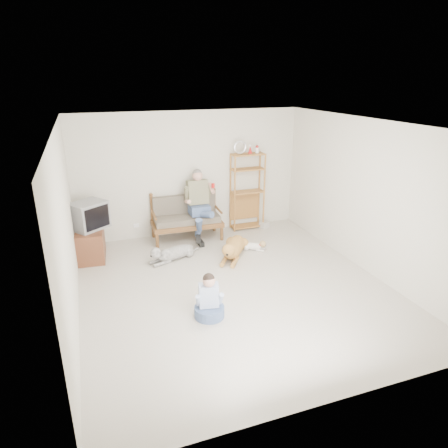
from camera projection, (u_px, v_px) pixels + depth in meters
name	position (u px, v px, depth m)	size (l,w,h in m)	color
floor	(234.00, 287.00, 6.78)	(5.50, 5.50, 0.00)	beige
ceiling	(236.00, 124.00, 5.84)	(5.50, 5.50, 0.00)	white
wall_back	(190.00, 174.00, 8.74)	(5.00, 5.00, 0.00)	beige
wall_front	(336.00, 296.00, 3.88)	(5.00, 5.00, 0.00)	beige
wall_left	(67.00, 231.00, 5.53)	(5.50, 5.50, 0.00)	beige
wall_right	(366.00, 197.00, 7.09)	(5.50, 5.50, 0.00)	beige
loveseat	(186.00, 217.00, 8.69)	(1.53, 0.76, 0.95)	brown
man	(200.00, 209.00, 8.49)	(0.58, 0.82, 1.33)	#54669A
etagere	(247.00, 191.00, 9.12)	(0.78, 0.34, 2.05)	#9D6131
book_stack	(264.00, 225.00, 9.42)	(0.22, 0.16, 0.14)	silver
tv_stand	(91.00, 243.00, 7.78)	(0.57, 0.94, 0.60)	brown
crt_tv	(89.00, 215.00, 7.62)	(0.81, 0.78, 0.53)	gray
wall_outlet	(136.00, 226.00, 8.70)	(0.12, 0.02, 0.08)	white
golden_retriever	(233.00, 248.00, 7.87)	(0.86, 1.27, 0.44)	#B5753E
shaggy_dog	(171.00, 253.00, 7.72)	(1.12, 0.55, 0.35)	silver
terrier	(256.00, 246.00, 8.18)	(0.50, 0.38, 0.22)	white
child	(209.00, 301.00, 5.86)	(0.45, 0.45, 0.71)	#54669A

